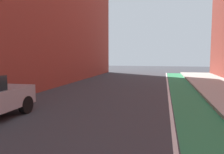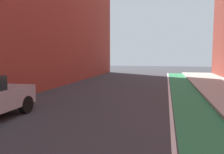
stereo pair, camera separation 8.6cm
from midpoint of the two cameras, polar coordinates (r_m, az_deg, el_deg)
name	(u,v)px [view 2 (the right image)]	position (r m, az deg, el deg)	size (l,w,h in m)	color
ground_plane	(105,107)	(9.53, -1.65, -7.63)	(77.23, 77.23, 0.00)	#38383D
bike_lane_paint	(190,101)	(11.22, 19.60, -5.95)	(1.60, 35.10, 0.00)	#2D8451
lane_divider_stripe	(170,100)	(11.16, 14.98, -5.87)	(0.12, 35.10, 0.00)	white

